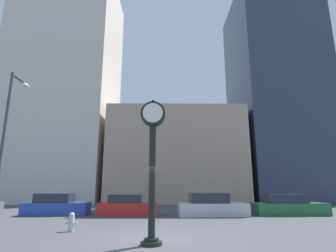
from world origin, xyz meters
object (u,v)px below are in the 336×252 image
(street_clock, at_px, (153,152))
(car_silver, at_px, (211,206))
(car_blue, at_px, (56,206))
(car_red, at_px, (128,206))
(street_lamp_left, at_px, (10,125))
(car_green, at_px, (288,206))
(fire_hydrant_near, at_px, (71,222))

(street_clock, bearing_deg, car_silver, 68.52)
(car_blue, relative_size, car_red, 1.08)
(car_red, bearing_deg, street_clock, -78.40)
(car_blue, bearing_deg, street_lamp_left, -93.39)
(car_blue, bearing_deg, car_silver, -4.62)
(car_green, height_order, fire_hydrant_near, car_green)
(car_green, distance_m, fire_hydrant_near, 13.75)
(car_blue, relative_size, car_green, 0.89)
(car_silver, xyz_separation_m, street_lamp_left, (-10.43, -5.56, 4.14))
(street_lamp_left, bearing_deg, car_silver, 28.08)
(car_blue, relative_size, street_lamp_left, 0.58)
(car_blue, distance_m, street_lamp_left, 7.34)
(car_red, xyz_separation_m, car_green, (10.69, 0.08, -0.00))
(street_lamp_left, bearing_deg, car_green, 20.75)
(fire_hydrant_near, bearing_deg, car_green, 27.78)
(car_blue, bearing_deg, street_clock, -55.22)
(car_blue, xyz_separation_m, car_silver, (10.27, -0.50, 0.01))
(car_blue, distance_m, car_silver, 10.28)
(car_blue, height_order, car_green, car_blue)
(car_green, xyz_separation_m, fire_hydrant_near, (-12.17, -6.41, -0.17))
(street_lamp_left, bearing_deg, car_blue, 88.47)
(street_clock, bearing_deg, car_blue, 126.64)
(car_blue, distance_m, car_red, 4.79)
(street_clock, distance_m, car_silver, 9.66)
(car_green, bearing_deg, fire_hydrant_near, -153.11)
(street_clock, distance_m, fire_hydrant_near, 5.14)
(car_blue, relative_size, car_silver, 0.93)
(car_green, height_order, street_lamp_left, street_lamp_left)
(car_red, distance_m, fire_hydrant_near, 6.50)
(car_green, relative_size, street_lamp_left, 0.65)
(car_silver, bearing_deg, street_lamp_left, -154.37)
(car_red, bearing_deg, car_green, -0.83)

